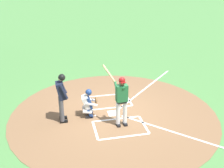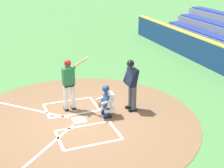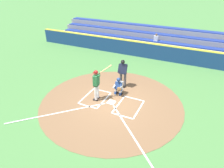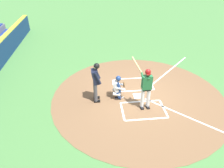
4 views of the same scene
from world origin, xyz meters
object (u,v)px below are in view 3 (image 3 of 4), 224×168
at_px(batter, 97,83).
at_px(plate_umpire, 123,71).
at_px(baseball, 115,95).
at_px(catcher, 119,86).

distance_m(batter, plate_umpire, 2.16).
relative_size(batter, baseball, 28.76).
bearing_deg(baseball, batter, 46.10).
distance_m(batter, baseball, 1.56).
height_order(plate_umpire, baseball, plate_umpire).
height_order(batter, plate_umpire, batter).
relative_size(catcher, plate_umpire, 0.61).
relative_size(batter, plate_umpire, 1.14).
bearing_deg(catcher, baseball, 64.09).
height_order(catcher, plate_umpire, plate_umpire).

